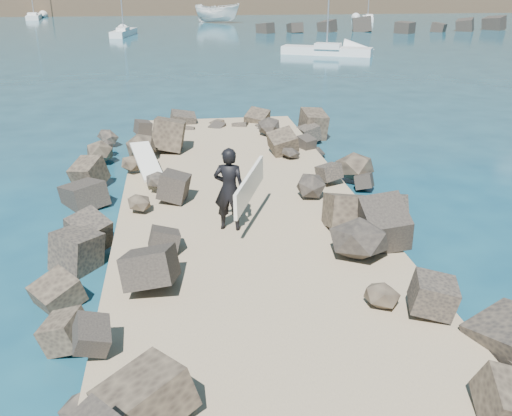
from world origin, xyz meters
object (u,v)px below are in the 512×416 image
object	(u,v)px
surfer_with_board	(232,189)
sailboat_d	(368,18)
boat_imported	(217,13)
surfboard_resting	(147,165)

from	to	relation	value
surfer_with_board	sailboat_d	world-z (taller)	sailboat_d
boat_imported	sailboat_d	bearing A→B (deg)	-57.57
surfboard_resting	surfer_with_board	xyz separation A→B (m)	(2.01, -3.66, 0.51)
surfboard_resting	surfer_with_board	bearing A→B (deg)	-73.88
surfboard_resting	boat_imported	size ratio (longest dim) A/B	0.32
surfboard_resting	boat_imported	distance (m)	69.22
boat_imported	surfboard_resting	bearing A→B (deg)	-155.26
surfboard_resting	boat_imported	xyz separation A→B (m)	(7.30, 68.83, 0.29)
surfer_with_board	sailboat_d	distance (m)	78.13
boat_imported	sailboat_d	world-z (taller)	sailboat_d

